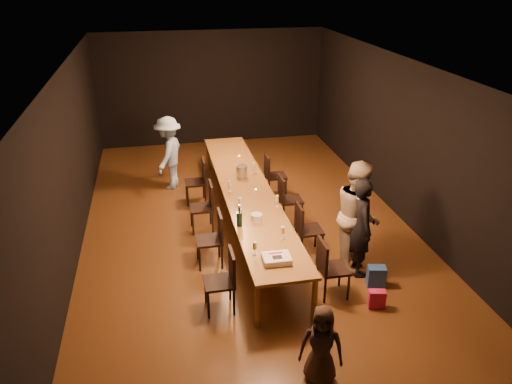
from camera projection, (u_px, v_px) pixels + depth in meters
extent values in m
plane|color=#4A2712|center=(247.00, 225.00, 9.51)|extent=(10.00, 10.00, 0.00)
cube|color=black|center=(212.00, 88.00, 13.33)|extent=(6.00, 0.04, 3.00)
cube|color=black|center=(350.00, 340.00, 4.43)|extent=(6.00, 0.04, 3.00)
cube|color=black|center=(70.00, 163.00, 8.33)|extent=(0.04, 10.00, 3.00)
cube|color=black|center=(402.00, 140.00, 9.43)|extent=(0.04, 10.00, 3.00)
cube|color=silver|center=(246.00, 66.00, 8.25)|extent=(6.00, 10.00, 0.04)
cube|color=brown|center=(247.00, 190.00, 9.20)|extent=(0.90, 6.00, 0.05)
cylinder|color=brown|center=(257.00, 306.00, 6.71)|extent=(0.08, 0.08, 0.70)
cylinder|color=brown|center=(314.00, 299.00, 6.85)|extent=(0.08, 0.08, 0.70)
cylinder|color=brown|center=(208.00, 157.00, 11.87)|extent=(0.08, 0.08, 0.70)
cylinder|color=brown|center=(241.00, 154.00, 12.01)|extent=(0.08, 0.08, 0.70)
imported|color=black|center=(362.00, 227.00, 7.75)|extent=(0.47, 0.64, 1.62)
imported|color=tan|center=(357.00, 214.00, 7.95)|extent=(0.85, 1.00, 1.80)
imported|color=#8EB5DB|center=(169.00, 153.00, 10.79)|extent=(0.94, 1.18, 1.60)
imported|color=#3A2B20|center=(321.00, 346.00, 5.75)|extent=(0.60, 0.50, 1.06)
cube|color=#B91B4F|center=(377.00, 299.00, 7.18)|extent=(0.26, 0.18, 0.28)
cube|color=#2755A9|center=(376.00, 277.00, 7.65)|extent=(0.31, 0.24, 0.34)
cube|color=white|center=(277.00, 259.00, 6.95)|extent=(0.40, 0.32, 0.09)
cube|color=black|center=(277.00, 257.00, 6.90)|extent=(0.14, 0.10, 0.00)
cube|color=red|center=(275.00, 253.00, 7.00)|extent=(0.20, 0.04, 0.00)
cylinder|color=white|center=(257.00, 217.00, 8.07)|extent=(0.24, 0.24, 0.10)
cylinder|color=#B4B4B9|center=(242.00, 172.00, 9.65)|extent=(0.28, 0.28, 0.24)
cylinder|color=#B2B7B2|center=(287.00, 254.00, 7.13)|extent=(0.05, 0.05, 0.03)
cylinder|color=#B2B7B2|center=(256.00, 190.00, 9.12)|extent=(0.05, 0.05, 0.03)
cylinder|color=#B2B7B2|center=(239.00, 157.00, 10.70)|extent=(0.05, 0.05, 0.03)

